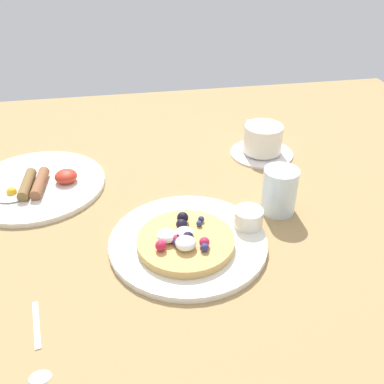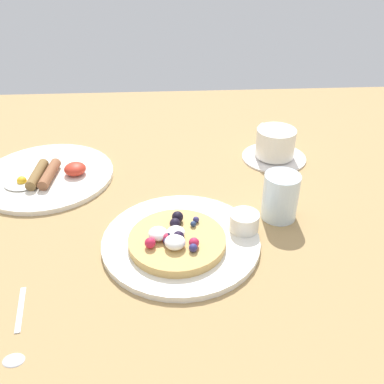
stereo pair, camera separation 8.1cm
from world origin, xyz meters
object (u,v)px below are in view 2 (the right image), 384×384
(breakfast_plate, at_px, (47,176))
(syrup_ramekin, at_px, (244,221))
(water_glass, at_px, (280,196))
(coffee_saucer, at_px, (274,157))
(coffee_cup, at_px, (275,142))
(teaspoon, at_px, (16,340))
(pancake_plate, at_px, (181,241))

(breakfast_plate, bearing_deg, syrup_ramekin, -29.13)
(breakfast_plate, relative_size, water_glass, 3.18)
(syrup_ramekin, height_order, coffee_saucer, syrup_ramekin)
(coffee_saucer, height_order, water_glass, water_glass)
(coffee_saucer, bearing_deg, water_glass, -100.41)
(coffee_cup, height_order, teaspoon, coffee_cup)
(coffee_saucer, xyz_separation_m, teaspoon, (-0.45, -0.48, -0.00))
(breakfast_plate, distance_m, coffee_cup, 0.51)
(water_glass, bearing_deg, syrup_ramekin, -145.92)
(breakfast_plate, xyz_separation_m, coffee_cup, (0.50, 0.06, 0.04))
(syrup_ramekin, xyz_separation_m, teaspoon, (-0.34, -0.21, -0.03))
(syrup_ramekin, bearing_deg, water_glass, 34.08)
(breakfast_plate, xyz_separation_m, teaspoon, (0.05, -0.42, -0.00))
(coffee_cup, bearing_deg, pancake_plate, -127.22)
(breakfast_plate, height_order, coffee_saucer, breakfast_plate)
(syrup_ramekin, bearing_deg, breakfast_plate, 150.87)
(syrup_ramekin, distance_m, coffee_saucer, 0.30)
(syrup_ramekin, bearing_deg, coffee_cup, 67.47)
(breakfast_plate, relative_size, coffee_saucer, 1.92)
(breakfast_plate, relative_size, coffee_cup, 2.39)
(teaspoon, height_order, water_glass, water_glass)
(coffee_cup, distance_m, water_glass, 0.23)
(breakfast_plate, bearing_deg, coffee_cup, 6.69)
(pancake_plate, distance_m, breakfast_plate, 0.36)
(pancake_plate, bearing_deg, coffee_saucer, 52.59)
(pancake_plate, bearing_deg, breakfast_plate, 139.44)
(syrup_ramekin, height_order, breakfast_plate, syrup_ramekin)
(water_glass, bearing_deg, coffee_cup, 79.78)
(coffee_cup, distance_m, teaspoon, 0.66)
(teaspoon, bearing_deg, syrup_ramekin, 31.67)
(breakfast_plate, height_order, coffee_cup, coffee_cup)
(syrup_ramekin, bearing_deg, teaspoon, -148.33)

